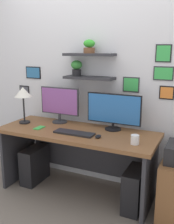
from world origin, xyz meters
name	(u,v)px	position (x,y,z in m)	size (l,w,h in m)	color
ground_plane	(77,192)	(0.00, 0.00, 0.00)	(8.00, 8.00, 0.00)	#70665B
back_wall_assembly	(93,73)	(0.00, 0.44, 1.35)	(4.40, 0.24, 2.70)	silver
desk	(79,147)	(0.00, 0.06, 0.55)	(1.77, 0.68, 0.75)	brown
monitor_left	(60,103)	(-0.35, 0.22, 0.99)	(0.51, 0.18, 0.43)	#2D2D33
monitor_right	(114,111)	(0.35, 0.22, 0.97)	(0.62, 0.18, 0.41)	black
keyboard	(74,133)	(0.02, -0.11, 0.76)	(0.44, 0.14, 0.02)	black
computer_mouse	(98,136)	(0.30, -0.12, 0.77)	(0.06, 0.09, 0.03)	black
desk_lamp	(23,94)	(-0.72, 0.01, 1.10)	(0.20, 0.20, 0.44)	black
cell_phone	(39,128)	(-0.43, -0.10, 0.76)	(0.07, 0.14, 0.01)	green
coffee_mug	(135,140)	(0.69, -0.13, 0.80)	(0.08, 0.08, 0.09)	white
computer_tower_left	(35,165)	(-0.61, 0.01, 0.22)	(0.18, 0.40, 0.44)	black
computer_tower_right	(135,189)	(0.68, -0.03, 0.22)	(0.18, 0.40, 0.44)	black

